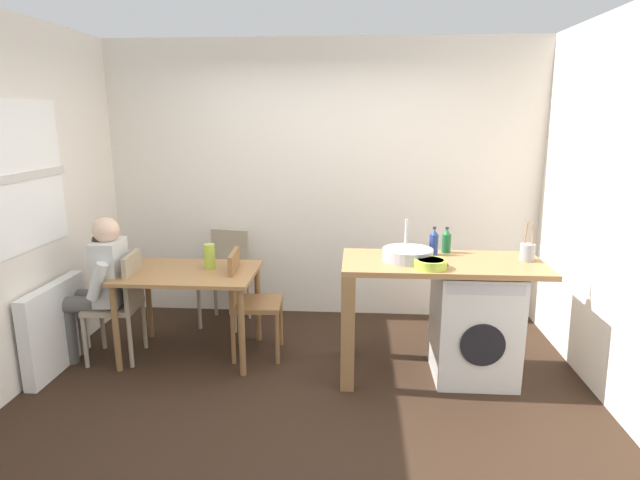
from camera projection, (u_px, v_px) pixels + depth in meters
name	position (u px, v px, depth m)	size (l,w,h in m)	color
ground_plane	(306.00, 397.00, 3.79)	(5.46, 5.46, 0.00)	black
wall_back	(322.00, 181.00, 5.18)	(4.60, 0.10, 2.70)	silver
radiator	(55.00, 327.00, 4.15)	(0.10, 0.80, 0.70)	white
dining_table	(189.00, 282.00, 4.32)	(1.10, 0.76, 0.74)	#9E7042
chair_person_seat	(122.00, 300.00, 4.30)	(0.43, 0.43, 0.90)	gray
chair_opposite	(248.00, 297.00, 4.37)	(0.43, 0.43, 0.90)	olive
chair_spare_by_wall	(227.00, 271.00, 5.10)	(0.46, 0.46, 0.90)	gray
seated_person	(100.00, 281.00, 4.26)	(0.52, 0.52, 1.20)	#595651
kitchen_counter	(413.00, 281.00, 3.98)	(1.50, 0.68, 0.92)	#9E7042
washing_machine	(474.00, 323.00, 4.02)	(0.60, 0.61, 0.86)	silver
sink_basin	(408.00, 255.00, 3.94)	(0.38, 0.38, 0.09)	#9EA0A5
tap	(406.00, 237.00, 4.09)	(0.02, 0.02, 0.28)	#B2B2B7
bottle_tall_green	(434.00, 242.00, 4.09)	(0.07, 0.07, 0.22)	navy
bottle_squat_brown	(446.00, 241.00, 4.16)	(0.07, 0.07, 0.21)	#19592D
mixing_bowl	(431.00, 263.00, 3.74)	(0.23, 0.23, 0.06)	#A8C63D
utensil_crock	(527.00, 252.00, 3.92)	(0.11, 0.11, 0.30)	gray
vase	(210.00, 256.00, 4.37)	(0.09, 0.09, 0.21)	#A8C63D
scissors	(438.00, 264.00, 3.84)	(0.15, 0.06, 0.01)	#B2B2B7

